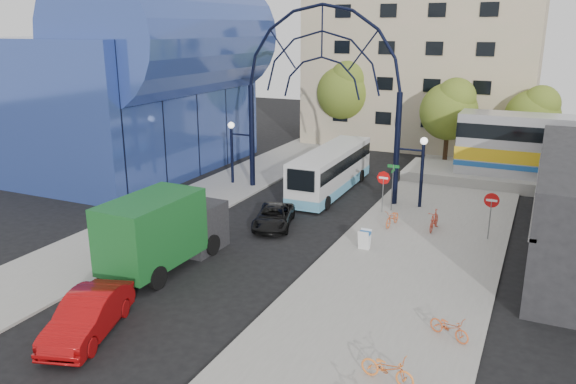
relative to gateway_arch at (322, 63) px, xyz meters
The scene contains 21 objects.
ground 16.41m from the gateway_arch, 90.00° to the right, with size 120.00×120.00×0.00m, color black.
sidewalk_east 15.37m from the gateway_arch, 51.34° to the right, with size 8.00×56.00×0.12m, color gray.
plaza_west 13.36m from the gateway_arch, 129.09° to the right, with size 5.00×50.00×0.12m, color gray.
gateway_arch is the anchor object (origin of this frame).
stop_sign 8.37m from the gateway_arch, 22.63° to the right, with size 0.80×0.07×2.50m.
do_not_enter_sign 13.43m from the gateway_arch, 19.99° to the right, with size 0.76×0.07×2.48m.
street_name_sign 8.38m from the gateway_arch, 15.07° to the right, with size 0.70×0.70×2.80m.
sandwich_board 12.52m from the gateway_arch, 55.09° to the right, with size 0.55×0.61×0.99m.
transit_hall 15.45m from the gateway_arch, behind, with size 16.50×18.00×14.50m.
apartment_block 21.12m from the gateway_arch, 84.55° to the left, with size 20.00×12.10×14.00m.
tree_north_a 13.98m from the gateway_arch, 62.83° to the left, with size 4.48×4.48×7.00m.
tree_north_b 16.72m from the gateway_arch, 103.68° to the left, with size 5.12×5.12×8.00m.
tree_north_c 18.95m from the gateway_arch, 48.96° to the left, with size 4.16×4.16×6.50m.
city_bus 7.16m from the gateway_arch, 73.89° to the left, with size 2.62×10.56×2.89m.
green_truck 15.28m from the gateway_arch, 99.46° to the right, with size 2.84×7.01×3.51m.
black_suv 10.41m from the gateway_arch, 90.43° to the right, with size 1.93×4.19×1.16m, color black.
red_sedan 21.25m from the gateway_arch, 92.93° to the right, with size 1.63×4.67×1.54m, color #96090A.
bike_near_a 10.77m from the gateway_arch, 34.28° to the right, with size 0.60×1.72×0.91m, color #D75E2B.
bike_near_b 11.98m from the gateway_arch, 24.87° to the right, with size 0.51×1.81×1.09m, color #CF3F29.
bike_far_a 19.94m from the gateway_arch, 53.67° to the right, with size 0.55×1.58×0.83m, color #D75C2B.
bike_far_c 21.97m from the gateway_arch, 62.31° to the right, with size 0.62×1.77×0.93m, color orange.
Camera 1 is at (13.06, -19.05, 10.67)m, focal length 35.00 mm.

